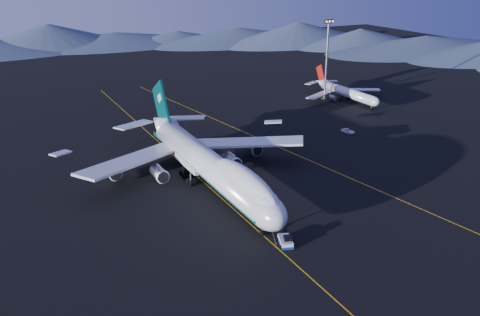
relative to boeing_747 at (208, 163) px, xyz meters
name	(u,v)px	position (x,y,z in m)	size (l,w,h in m)	color
ground	(208,186)	(0.00, -0.03, -5.81)	(500.00, 500.00, 0.00)	black
taxiway_line_main	(208,186)	(0.00, -0.03, -5.80)	(0.25, 220.00, 0.01)	#D79D0C
taxiway_line_side	(294,154)	(30.00, 9.97, -5.80)	(0.25, 200.00, 0.01)	#D79D0C
boeing_747	(208,163)	(0.00, 0.00, 0.00)	(59.62, 72.43, 19.37)	silver
pushback_tug	(285,242)	(1.99, -31.57, -5.21)	(3.57, 4.92, 1.93)	silver
second_jet	(345,92)	(78.63, 51.87, -2.51)	(33.95, 38.36, 10.92)	silver
service_van	(348,131)	(54.75, 18.57, -5.18)	(2.10, 4.55, 1.27)	white
floodlight_mast	(327,60)	(73.36, 57.49, 9.17)	(3.65, 2.74, 29.57)	black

